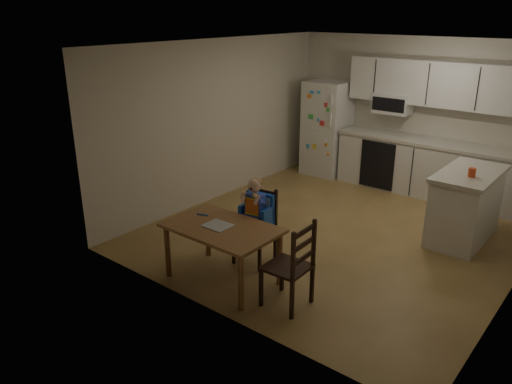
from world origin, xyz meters
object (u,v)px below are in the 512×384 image
object	(u,v)px
kitchen_island	(465,206)
chair_booster	(257,211)
refrigerator	(327,128)
red_cup	(472,172)
dining_table	(222,234)
chair_side	(295,261)

from	to	relation	value
kitchen_island	chair_booster	xyz separation A→B (m)	(-1.76, -2.20, 0.17)
refrigerator	red_cup	size ratio (longest dim) A/B	15.08
dining_table	chair_side	xyz separation A→B (m)	(0.94, 0.05, -0.04)
chair_booster	kitchen_island	bearing A→B (deg)	44.61
dining_table	chair_side	size ratio (longest dim) A/B	1.31
kitchen_island	dining_table	bearing A→B (deg)	-121.87
red_cup	dining_table	world-z (taller)	red_cup
red_cup	chair_side	size ratio (longest dim) A/B	0.12
chair_booster	dining_table	bearing A→B (deg)	-96.31
red_cup	chair_side	bearing A→B (deg)	-108.90
refrigerator	dining_table	world-z (taller)	refrigerator
chair_side	refrigerator	bearing A→B (deg)	-154.02
red_cup	chair_booster	world-z (taller)	chair_booster
chair_booster	red_cup	bearing A→B (deg)	40.73
kitchen_island	red_cup	size ratio (longest dim) A/B	11.35
chair_booster	chair_side	bearing A→B (deg)	-37.40
refrigerator	kitchen_island	world-z (taller)	refrigerator
chair_booster	chair_side	size ratio (longest dim) A/B	1.13
kitchen_island	red_cup	bearing A→B (deg)	-71.06
red_cup	chair_booster	bearing A→B (deg)	-132.46
refrigerator	kitchen_island	xyz separation A→B (m)	(2.94, -1.31, -0.37)
dining_table	chair_booster	world-z (taller)	chair_booster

